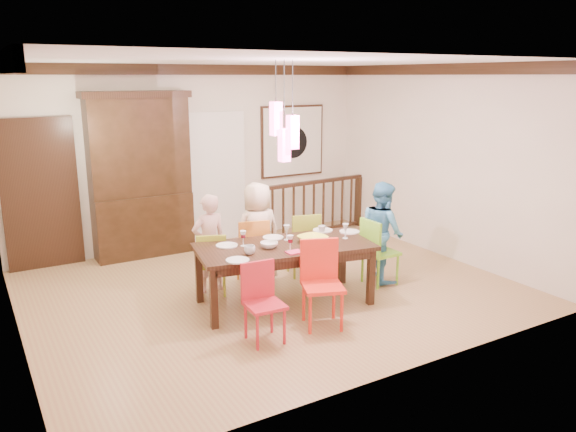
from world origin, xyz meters
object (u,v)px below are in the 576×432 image
dining_table (284,251)px  chair_far_left (212,258)px  person_far_left (209,243)px  person_end_right (382,231)px  person_far_mid (258,233)px  balustrade (314,206)px  chair_end_right (381,247)px  china_hutch (140,175)px

dining_table → chair_far_left: size_ratio=2.73×
chair_far_left → person_far_left: (0.01, 0.09, 0.17)m
dining_table → person_end_right: (1.56, 0.06, 0.02)m
chair_far_left → person_end_right: person_end_right is taller
chair_far_left → person_far_mid: (0.71, 0.09, 0.21)m
dining_table → person_far_mid: (0.08, 0.84, 0.02)m
balustrade → chair_end_right: bearing=-107.1°
chair_far_left → person_far_mid: person_far_mid is taller
china_hutch → person_far_mid: china_hutch is taller
dining_table → chair_end_right: 1.45m
chair_far_left → china_hutch: bearing=-60.3°
dining_table → china_hutch: (-0.91, 2.79, 0.59)m
chair_far_left → balustrade: (2.65, 1.70, 0.03)m
balustrade → person_end_right: bearing=-105.0°
balustrade → person_far_left: size_ratio=1.75×
chair_end_right → china_hutch: 3.78m
chair_far_left → person_end_right: size_ratio=0.60×
chair_far_left → balustrade: bearing=-125.2°
balustrade → person_far_mid: size_ratio=1.65×
person_far_mid → person_end_right: 1.68m
dining_table → person_far_left: bearing=136.7°
dining_table → person_far_left: (-0.63, 0.84, -0.02)m
chair_end_right → china_hutch: china_hutch is taller
person_end_right → china_hutch: bearing=51.2°
person_far_left → person_far_mid: 0.70m
chair_far_left → person_end_right: 2.32m
china_hutch → person_far_left: size_ratio=1.95×
dining_table → person_far_mid: size_ratio=1.64×
dining_table → china_hutch: bearing=118.1°
chair_end_right → balustrade: (0.57, 2.51, -0.02)m
chair_end_right → person_far_left: size_ratio=0.70×
balustrade → person_far_mid: bearing=-144.6°
chair_far_left → person_end_right: (2.20, -0.69, 0.21)m
china_hutch → person_far_mid: (0.99, -1.96, -0.57)m
person_far_left → person_far_mid: size_ratio=0.94×
china_hutch → person_far_left: 2.07m
dining_table → person_end_right: size_ratio=1.64×
china_hutch → person_far_left: china_hutch is taller
dining_table → person_end_right: 1.56m
dining_table → balustrade: 3.17m
person_far_mid → dining_table: bearing=82.8°
chair_far_left → chair_end_right: chair_end_right is taller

